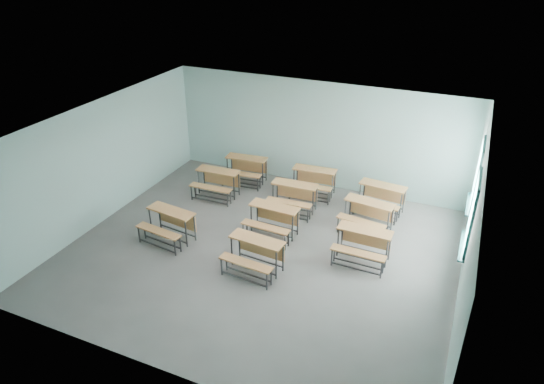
{
  "coord_description": "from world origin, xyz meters",
  "views": [
    {
      "loc": [
        4.11,
        -8.8,
        6.76
      ],
      "look_at": [
        -0.24,
        1.2,
        1.0
      ],
      "focal_mm": 32.0,
      "sensor_mm": 36.0,
      "label": 1
    }
  ],
  "objects_px": {
    "desk_unit_r1c2": "(363,241)",
    "desk_unit_r3c1": "(313,178)",
    "desk_unit_r0c1": "(255,251)",
    "desk_unit_r2c0": "(217,180)",
    "desk_unit_r0c0": "(169,221)",
    "desk_unit_r3c2": "(381,195)",
    "desk_unit_r2c1": "(293,194)",
    "desk_unit_r3c0": "(245,166)",
    "desk_unit_r1c1": "(272,217)",
    "desk_unit_r2c2": "(367,212)"
  },
  "relations": [
    {
      "from": "desk_unit_r2c0",
      "to": "desk_unit_r2c2",
      "type": "height_order",
      "value": "same"
    },
    {
      "from": "desk_unit_r0c1",
      "to": "desk_unit_r2c2",
      "type": "distance_m",
      "value": 3.31
    },
    {
      "from": "desk_unit_r3c1",
      "to": "desk_unit_r1c1",
      "type": "bearing_deg",
      "value": -99.36
    },
    {
      "from": "desk_unit_r0c1",
      "to": "desk_unit_r2c1",
      "type": "distance_m",
      "value": 2.91
    },
    {
      "from": "desk_unit_r0c0",
      "to": "desk_unit_r1c2",
      "type": "relative_size",
      "value": 1.06
    },
    {
      "from": "desk_unit_r3c2",
      "to": "desk_unit_r3c1",
      "type": "bearing_deg",
      "value": 179.55
    },
    {
      "from": "desk_unit_r1c2",
      "to": "desk_unit_r3c0",
      "type": "relative_size",
      "value": 0.96
    },
    {
      "from": "desk_unit_r0c1",
      "to": "desk_unit_r3c2",
      "type": "bearing_deg",
      "value": 66.48
    },
    {
      "from": "desk_unit_r1c1",
      "to": "desk_unit_r2c0",
      "type": "xyz_separation_m",
      "value": [
        -2.32,
        1.29,
        0.0
      ]
    },
    {
      "from": "desk_unit_r2c2",
      "to": "desk_unit_r3c1",
      "type": "distance_m",
      "value": 2.32
    },
    {
      "from": "desk_unit_r1c2",
      "to": "desk_unit_r0c1",
      "type": "bearing_deg",
      "value": -146.49
    },
    {
      "from": "desk_unit_r2c2",
      "to": "desk_unit_r3c1",
      "type": "bearing_deg",
      "value": 153.1
    },
    {
      "from": "desk_unit_r1c2",
      "to": "desk_unit_r3c2",
      "type": "xyz_separation_m",
      "value": [
        -0.11,
        2.43,
        0.0
      ]
    },
    {
      "from": "desk_unit_r0c0",
      "to": "desk_unit_r1c1",
      "type": "height_order",
      "value": "same"
    },
    {
      "from": "desk_unit_r0c0",
      "to": "desk_unit_r1c1",
      "type": "relative_size",
      "value": 1.05
    },
    {
      "from": "desk_unit_r2c2",
      "to": "desk_unit_r3c1",
      "type": "height_order",
      "value": "same"
    },
    {
      "from": "desk_unit_r1c2",
      "to": "desk_unit_r3c1",
      "type": "relative_size",
      "value": 0.97
    },
    {
      "from": "desk_unit_r0c0",
      "to": "desk_unit_r1c2",
      "type": "height_order",
      "value": "same"
    },
    {
      "from": "desk_unit_r2c0",
      "to": "desk_unit_r3c1",
      "type": "relative_size",
      "value": 0.98
    },
    {
      "from": "desk_unit_r3c0",
      "to": "desk_unit_r2c2",
      "type": "bearing_deg",
      "value": -22.5
    },
    {
      "from": "desk_unit_r2c1",
      "to": "desk_unit_r2c2",
      "type": "bearing_deg",
      "value": -7.51
    },
    {
      "from": "desk_unit_r1c2",
      "to": "desk_unit_r0c0",
      "type": "bearing_deg",
      "value": -166.28
    },
    {
      "from": "desk_unit_r3c0",
      "to": "desk_unit_r3c1",
      "type": "relative_size",
      "value": 1.01
    },
    {
      "from": "desk_unit_r0c1",
      "to": "desk_unit_r2c1",
      "type": "xyz_separation_m",
      "value": [
        -0.2,
        2.9,
        0.0
      ]
    },
    {
      "from": "desk_unit_r0c1",
      "to": "desk_unit_r3c2",
      "type": "relative_size",
      "value": 0.98
    },
    {
      "from": "desk_unit_r3c1",
      "to": "desk_unit_r0c1",
      "type": "bearing_deg",
      "value": -94.19
    },
    {
      "from": "desk_unit_r3c1",
      "to": "desk_unit_r3c0",
      "type": "bearing_deg",
      "value": 176.85
    },
    {
      "from": "desk_unit_r2c2",
      "to": "desk_unit_r1c2",
      "type": "bearing_deg",
      "value": -72.93
    },
    {
      "from": "desk_unit_r0c0",
      "to": "desk_unit_r2c1",
      "type": "height_order",
      "value": "same"
    },
    {
      "from": "desk_unit_r0c1",
      "to": "desk_unit_r2c0",
      "type": "bearing_deg",
      "value": 136.73
    },
    {
      "from": "desk_unit_r0c1",
      "to": "desk_unit_r3c2",
      "type": "height_order",
      "value": "same"
    },
    {
      "from": "desk_unit_r0c1",
      "to": "desk_unit_r1c1",
      "type": "distance_m",
      "value": 1.54
    },
    {
      "from": "desk_unit_r2c2",
      "to": "desk_unit_r1c1",
      "type": "bearing_deg",
      "value": -143.36
    },
    {
      "from": "desk_unit_r3c1",
      "to": "desk_unit_r2c0",
      "type": "bearing_deg",
      "value": -158.93
    },
    {
      "from": "desk_unit_r2c0",
      "to": "desk_unit_r3c2",
      "type": "relative_size",
      "value": 0.96
    },
    {
      "from": "desk_unit_r2c1",
      "to": "desk_unit_r3c0",
      "type": "xyz_separation_m",
      "value": [
        -2.0,
        1.08,
        0.0
      ]
    },
    {
      "from": "desk_unit_r2c2",
      "to": "desk_unit_r3c1",
      "type": "relative_size",
      "value": 1.03
    },
    {
      "from": "desk_unit_r0c1",
      "to": "desk_unit_r2c2",
      "type": "xyz_separation_m",
      "value": [
        1.9,
        2.71,
        0.0
      ]
    },
    {
      "from": "desk_unit_r3c2",
      "to": "desk_unit_r0c0",
      "type": "bearing_deg",
      "value": -136.19
    },
    {
      "from": "desk_unit_r2c1",
      "to": "desk_unit_r3c1",
      "type": "relative_size",
      "value": 0.98
    },
    {
      "from": "desk_unit_r0c0",
      "to": "desk_unit_r0c1",
      "type": "height_order",
      "value": "same"
    },
    {
      "from": "desk_unit_r3c2",
      "to": "desk_unit_r2c2",
      "type": "bearing_deg",
      "value": -89.94
    },
    {
      "from": "desk_unit_r2c2",
      "to": "desk_unit_r3c2",
      "type": "bearing_deg",
      "value": 91.37
    },
    {
      "from": "desk_unit_r0c1",
      "to": "desk_unit_r3c0",
      "type": "xyz_separation_m",
      "value": [
        -2.2,
        3.98,
        0.0
      ]
    },
    {
      "from": "desk_unit_r0c1",
      "to": "desk_unit_r2c0",
      "type": "distance_m",
      "value": 3.8
    },
    {
      "from": "desk_unit_r1c1",
      "to": "desk_unit_r1c2",
      "type": "distance_m",
      "value": 2.36
    },
    {
      "from": "desk_unit_r0c1",
      "to": "desk_unit_r0c0",
      "type": "bearing_deg",
      "value": 177.4
    },
    {
      "from": "desk_unit_r0c0",
      "to": "desk_unit_r3c2",
      "type": "distance_m",
      "value": 5.7
    },
    {
      "from": "desk_unit_r1c2",
      "to": "desk_unit_r3c1",
      "type": "xyz_separation_m",
      "value": [
        -2.14,
        2.67,
        0.0
      ]
    },
    {
      "from": "desk_unit_r2c0",
      "to": "desk_unit_r2c2",
      "type": "distance_m",
      "value": 4.46
    }
  ]
}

